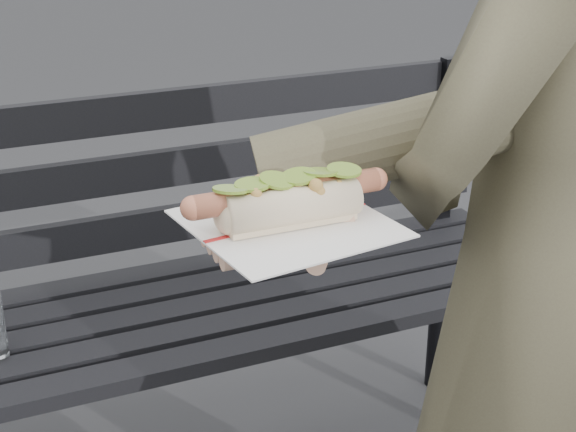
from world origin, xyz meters
The scene contains 3 objects.
park_bench centered at (0.03, 0.84, 0.52)m, with size 1.50×0.44×0.88m.
person centered at (0.29, 0.08, 0.79)m, with size 0.58×0.38×1.59m, color #4B4532.
held_hotdog centered at (0.08, 0.06, 1.02)m, with size 0.63×0.30×0.20m.
Camera 1 is at (-0.44, -0.75, 1.34)m, focal length 55.00 mm.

